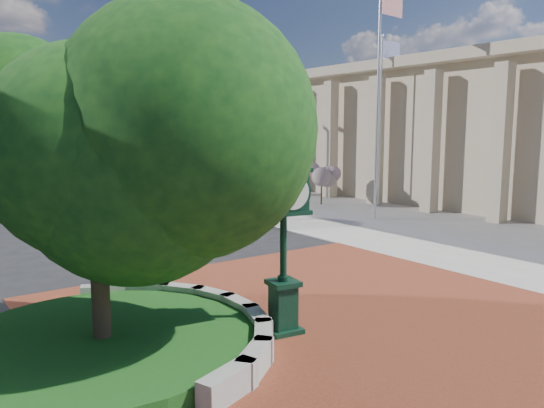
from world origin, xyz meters
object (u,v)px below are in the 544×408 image
at_px(street_lamp_far, 10,118).
at_px(flagpole_b, 380,120).
at_px(parked_car, 51,174).
at_px(flagpole_a, 378,101).
at_px(street_lamp_near, 116,112).
at_px(post_clock, 283,229).

bearing_deg(street_lamp_far, flagpole_b, -63.01).
relative_size(parked_car, flagpole_b, 0.50).
height_order(parked_car, flagpole_a, flagpole_a).
height_order(flagpole_a, flagpole_b, flagpole_a).
distance_m(parked_car, street_lamp_far, 6.24).
bearing_deg(flagpole_a, street_lamp_far, 109.05).
bearing_deg(street_lamp_near, parked_car, 97.63).
relative_size(post_clock, street_lamp_far, 0.46).
height_order(street_lamp_near, street_lamp_far, street_lamp_near).
distance_m(post_clock, street_lamp_far, 41.08).
height_order(parked_car, flagpole_b, flagpole_b).
distance_m(flagpole_b, street_lamp_far, 31.99).
xyz_separation_m(flagpole_b, street_lamp_near, (-10.80, 13.31, 0.57)).
height_order(flagpole_b, street_lamp_near, flagpole_b).
xyz_separation_m(street_lamp_near, street_lamp_far, (-3.72, 15.20, -0.16)).
bearing_deg(street_lamp_far, street_lamp_near, -76.24).
distance_m(parked_car, flagpole_b, 28.10).
xyz_separation_m(flagpole_a, street_lamp_far, (-10.92, 31.62, -0.43)).
xyz_separation_m(post_clock, parked_car, (4.04, 37.30, -1.49)).
distance_m(post_clock, flagpole_a, 16.20).
relative_size(flagpole_a, street_lamp_far, 1.23).
relative_size(post_clock, flagpole_a, 0.37).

